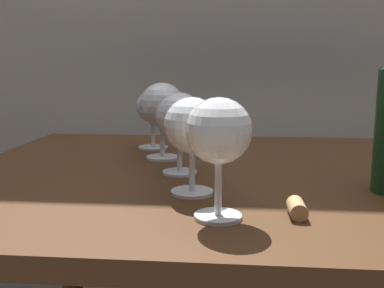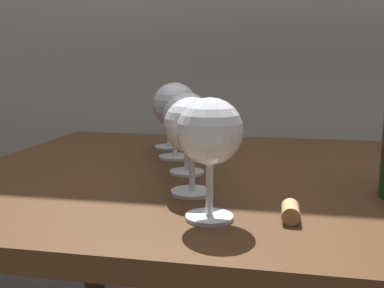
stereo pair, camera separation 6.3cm
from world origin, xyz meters
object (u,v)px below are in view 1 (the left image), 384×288
object	(u,v)px
wine_glass_port	(192,128)
cork	(297,208)
wine_glass_pinot	(219,134)
wine_glass_amber	(162,107)
wine_glass_white	(179,117)
wine_glass_chardonnay	(153,109)

from	to	relation	value
wine_glass_port	cork	world-z (taller)	wine_glass_port
wine_glass_pinot	wine_glass_port	size ratio (longest dim) A/B	1.05
wine_glass_pinot	cork	size ratio (longest dim) A/B	3.56
wine_glass_amber	wine_glass_pinot	bearing A→B (deg)	-70.21
wine_glass_pinot	wine_glass_port	distance (m)	0.11
wine_glass_white	wine_glass_chardonnay	distance (m)	0.24
wine_glass_port	cork	distance (m)	0.19
cork	wine_glass_amber	bearing A→B (deg)	123.97
wine_glass_amber	cork	xyz separation A→B (m)	(0.22, -0.33, -0.09)
wine_glass_port	cork	size ratio (longest dim) A/B	3.39
wine_glass_white	wine_glass_chardonnay	world-z (taller)	wine_glass_white
wine_glass_chardonnay	cork	bearing A→B (deg)	-59.10
wine_glass_pinot	wine_glass_white	bearing A→B (deg)	108.52
wine_glass_port	wine_glass_chardonnay	distance (m)	0.37
wine_glass_port	wine_glass_chardonnay	xyz separation A→B (m)	(-0.12, 0.34, -0.01)
wine_glass_white	wine_glass_chardonnay	size ratio (longest dim) A/B	1.07
wine_glass_pinot	wine_glass_amber	world-z (taller)	wine_glass_amber
wine_glass_pinot	wine_glass_port	world-z (taller)	wine_glass_pinot
wine_glass_white	wine_glass_pinot	bearing A→B (deg)	-71.48
wine_glass_pinot	cork	xyz separation A→B (m)	(0.10, 0.01, -0.09)
wine_glass_pinot	cork	distance (m)	0.14
wine_glass_chardonnay	cork	distance (m)	0.51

